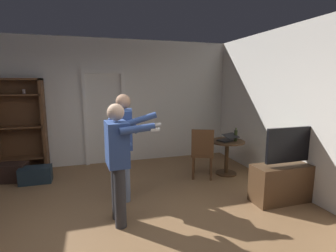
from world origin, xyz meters
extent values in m
plane|color=olive|center=(0.00, 0.00, 0.00)|extent=(6.91, 6.91, 0.00)
cube|color=silver|center=(0.00, 3.07, 1.41)|extent=(6.52, 0.12, 2.82)
cube|color=silver|center=(3.20, 0.00, 1.41)|extent=(0.12, 6.25, 2.82)
cube|color=white|center=(-0.24, 2.99, 1.02)|extent=(0.08, 0.08, 2.05)
cube|color=white|center=(0.61, 2.99, 1.02)|extent=(0.08, 0.08, 2.05)
cube|color=white|center=(0.18, 2.99, 2.09)|extent=(0.93, 0.08, 0.08)
cube|color=brown|center=(-1.06, 2.81, 0.97)|extent=(0.06, 0.32, 1.94)
cube|color=brown|center=(-1.50, 2.81, 1.92)|extent=(0.95, 0.32, 0.04)
cube|color=brown|center=(-1.50, 2.96, 0.97)|extent=(0.95, 0.02, 1.94)
cube|color=brown|center=(-1.50, 2.81, 0.32)|extent=(0.89, 0.32, 0.03)
cube|color=brown|center=(-1.50, 2.81, 0.97)|extent=(0.89, 0.32, 0.03)
cube|color=brown|center=(-1.50, 2.81, 1.62)|extent=(0.89, 0.32, 0.03)
cylinder|color=#AB908D|center=(-1.37, 2.81, 1.68)|extent=(0.06, 0.06, 0.09)
cube|color=#4C331E|center=(2.84, 0.20, 0.30)|extent=(1.22, 0.40, 0.59)
cube|color=black|center=(2.84, 0.18, 0.92)|extent=(0.94, 0.05, 0.54)
cube|color=#547959|center=(2.84, 0.21, 0.92)|extent=(0.88, 0.01, 0.48)
cylinder|color=#4C331E|center=(2.48, 1.52, 0.33)|extent=(0.08, 0.08, 0.67)
cylinder|color=#4C331E|center=(2.48, 1.52, 0.01)|extent=(0.42, 0.42, 0.03)
cylinder|color=#4C331E|center=(2.48, 1.52, 0.68)|extent=(0.70, 0.70, 0.03)
cube|color=black|center=(2.45, 1.52, 0.71)|extent=(0.37, 0.31, 0.02)
cube|color=black|center=(2.49, 1.41, 0.82)|extent=(0.37, 0.29, 0.07)
cube|color=#284296|center=(2.49, 1.42, 0.82)|extent=(0.33, 0.25, 0.06)
cylinder|color=black|center=(2.62, 1.44, 0.81)|extent=(0.06, 0.06, 0.22)
cylinder|color=black|center=(2.62, 1.44, 0.94)|extent=(0.03, 0.03, 0.05)
cylinder|color=brown|center=(2.17, 1.60, 0.23)|extent=(0.04, 0.04, 0.45)
cylinder|color=brown|center=(1.86, 1.75, 0.23)|extent=(0.04, 0.04, 0.45)
cylinder|color=brown|center=(2.02, 1.29, 0.23)|extent=(0.04, 0.04, 0.45)
cylinder|color=brown|center=(1.72, 1.44, 0.23)|extent=(0.04, 0.04, 0.45)
cube|color=brown|center=(1.94, 1.52, 0.47)|extent=(0.56, 0.56, 0.04)
cube|color=brown|center=(1.87, 1.37, 0.74)|extent=(0.40, 0.22, 0.50)
cylinder|color=#333338|center=(0.17, 0.42, 0.40)|extent=(0.15, 0.15, 0.81)
cylinder|color=#333338|center=(0.19, 0.19, 0.40)|extent=(0.15, 0.15, 0.81)
cube|color=#334C8C|center=(0.18, 0.31, 1.09)|extent=(0.29, 0.43, 0.57)
sphere|color=#D8AD8C|center=(0.18, 0.31, 1.50)|extent=(0.22, 0.22, 0.22)
cylinder|color=#334C8C|center=(0.25, 0.54, 1.19)|extent=(0.33, 0.11, 0.46)
cylinder|color=#334C8C|center=(0.41, 0.09, 1.31)|extent=(0.45, 0.12, 0.13)
cube|color=white|center=(0.63, 0.08, 1.29)|extent=(0.12, 0.04, 0.04)
cylinder|color=slate|center=(0.38, 1.16, 0.42)|extent=(0.15, 0.15, 0.85)
cylinder|color=slate|center=(0.34, 0.91, 0.42)|extent=(0.15, 0.15, 0.85)
cube|color=#334C8C|center=(0.36, 1.03, 1.15)|extent=(0.33, 0.49, 0.60)
sphere|color=tan|center=(0.36, 1.03, 1.57)|extent=(0.23, 0.23, 0.23)
cylinder|color=#334C8C|center=(0.49, 1.27, 1.25)|extent=(0.34, 0.14, 0.48)
cylinder|color=#334C8C|center=(0.57, 0.75, 1.32)|extent=(0.51, 0.16, 0.23)
cube|color=white|center=(0.81, 0.68, 1.25)|extent=(0.12, 0.05, 0.04)
cube|color=black|center=(-1.60, 2.37, 0.17)|extent=(0.55, 0.42, 0.34)
cube|color=#1E2D38|center=(-1.17, 2.15, 0.15)|extent=(0.55, 0.30, 0.31)
camera|label=1|loc=(-0.12, -2.93, 1.87)|focal=27.32mm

